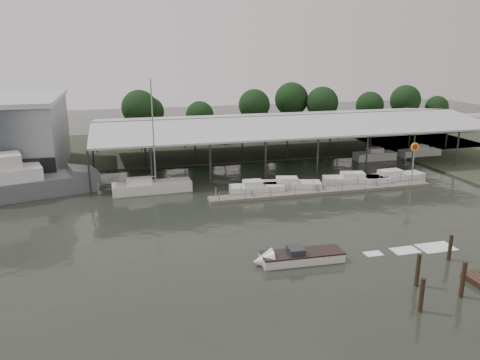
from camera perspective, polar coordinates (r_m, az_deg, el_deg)
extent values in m
plane|color=#252B23|center=(43.53, -2.55, -6.88)|extent=(200.00, 200.00, 0.00)
cube|color=#373D2E|center=(83.40, -8.74, 4.07)|extent=(140.00, 30.00, 0.30)
cube|color=#313336|center=(72.61, 5.88, 7.78)|extent=(58.00, 0.40, 0.30)
cylinder|color=#313336|center=(57.64, -17.93, 0.93)|extent=(0.24, 0.24, 5.50)
cylinder|color=#313336|center=(80.11, -17.21, 5.00)|extent=(0.24, 0.24, 5.50)
cylinder|color=#313336|center=(96.76, 19.74, 6.53)|extent=(0.24, 0.24, 5.50)
cube|color=slate|center=(57.01, 10.13, -1.36)|extent=(28.00, 2.00, 0.40)
cylinder|color=gray|center=(52.00, -2.55, -2.11)|extent=(0.10, 0.10, 1.20)
cylinder|color=gray|center=(64.01, 20.45, 0.33)|extent=(0.10, 0.10, 1.20)
cube|color=gray|center=(56.47, 9.23, -0.95)|extent=(0.30, 0.30, 0.70)
cylinder|color=gray|center=(62.33, 20.31, 1.56)|extent=(0.16, 0.16, 5.00)
cylinder|color=yellow|center=(61.80, 20.53, 3.80)|extent=(1.10, 0.12, 1.10)
cylinder|color=red|center=(61.75, 20.57, 3.79)|extent=(0.70, 0.05, 0.70)
cube|color=#A2988E|center=(106.49, 22.08, 6.66)|extent=(10.00, 8.00, 4.00)
cube|color=#5A5F63|center=(60.28, -25.78, -1.09)|extent=(18.35, 9.24, 2.40)
cube|color=#5A5F63|center=(60.93, -18.63, 0.82)|extent=(4.45, 5.34, 1.84)
cube|color=silver|center=(59.79, -26.99, 0.42)|extent=(9.07, 6.02, 1.80)
cube|color=silver|center=(59.42, -27.19, 2.00)|extent=(4.99, 4.41, 1.61)
cube|color=silver|center=(57.45, -10.67, -0.94)|extent=(9.46, 2.95, 1.40)
cube|color=silver|center=(57.08, -12.20, -0.20)|extent=(3.06, 1.90, 0.80)
cylinder|color=gray|center=(55.98, -10.53, 5.69)|extent=(0.16, 0.16, 12.44)
cylinder|color=gray|center=(56.97, -11.95, 0.31)|extent=(3.50, 0.25, 0.12)
cube|color=silver|center=(38.89, 7.55, -9.32)|extent=(6.85, 2.25, 0.90)
cone|color=silver|center=(37.95, 2.76, -9.85)|extent=(1.67, 2.06, 2.00)
cube|color=black|center=(38.72, 7.57, -8.78)|extent=(6.85, 2.31, 0.12)
cube|color=#313336|center=(38.45, 6.82, -8.53)|extent=(1.25, 1.44, 0.50)
cube|color=white|center=(41.53, 15.94, -8.63)|extent=(2.30, 1.50, 0.04)
cube|color=white|center=(42.99, 19.49, -8.10)|extent=(3.10, 2.00, 0.04)
cube|color=white|center=(44.59, 22.80, -7.57)|extent=(3.90, 2.50, 0.04)
cube|color=silver|center=(55.82, 2.04, -1.16)|extent=(6.51, 2.69, 1.10)
cube|color=silver|center=(55.46, 1.55, -0.41)|extent=(2.34, 1.78, 0.70)
cube|color=silver|center=(57.49, 6.18, -0.74)|extent=(7.69, 3.91, 1.10)
cube|color=silver|center=(57.10, 5.73, -0.01)|extent=(2.89, 2.18, 0.70)
cube|color=silver|center=(61.22, 13.94, -0.10)|extent=(8.50, 3.83, 1.10)
cube|color=silver|center=(60.77, 13.57, 0.59)|extent=(3.15, 2.16, 0.70)
cube|color=silver|center=(63.73, 18.16, 0.19)|extent=(8.62, 2.86, 1.10)
cube|color=silver|center=(63.27, 17.84, 0.86)|extent=(3.08, 1.83, 0.70)
cylinder|color=#37291B|center=(36.61, 25.48, -11.32)|extent=(0.32, 0.32, 3.26)
cylinder|color=#37291B|center=(33.77, 21.20, -13.38)|extent=(0.32, 0.32, 3.01)
cylinder|color=#37291B|center=(36.95, 20.81, -10.63)|extent=(0.32, 0.32, 3.13)
cylinder|color=#37291B|center=(42.28, 24.19, -7.88)|extent=(0.32, 0.32, 2.78)
cylinder|color=#302215|center=(87.61, -12.01, 5.93)|extent=(0.50, 0.50, 4.59)
sphere|color=#183415|center=(87.03, -12.16, 8.61)|extent=(6.42, 6.42, 6.42)
cylinder|color=#302215|center=(89.07, -10.89, 5.93)|extent=(0.50, 0.50, 3.92)
sphere|color=#183415|center=(88.55, -11.01, 8.17)|extent=(5.48, 5.48, 5.48)
cylinder|color=#302215|center=(86.40, -4.87, 5.75)|extent=(0.50, 0.50, 3.62)
sphere|color=#183415|center=(85.90, -4.92, 7.89)|extent=(5.06, 5.06, 5.06)
cylinder|color=#302215|center=(92.69, 1.73, 6.72)|extent=(0.50, 0.50, 4.37)
sphere|color=#183415|center=(92.15, 1.75, 9.14)|extent=(6.12, 6.12, 6.12)
cylinder|color=#302215|center=(97.36, 6.22, 7.22)|extent=(0.50, 0.50, 4.85)
sphere|color=#183415|center=(96.81, 6.30, 9.77)|extent=(6.79, 6.79, 6.79)
cylinder|color=#302215|center=(95.94, 9.88, 6.85)|extent=(0.50, 0.50, 4.52)
sphere|color=#183415|center=(95.41, 9.99, 9.27)|extent=(6.33, 6.33, 6.33)
cylinder|color=#302215|center=(100.10, 15.39, 6.73)|extent=(0.50, 0.50, 3.97)
sphere|color=#183415|center=(99.64, 15.54, 8.76)|extent=(5.56, 5.56, 5.56)
cylinder|color=#302215|center=(105.59, 19.31, 6.99)|extent=(0.50, 0.50, 4.48)
sphere|color=#183415|center=(105.11, 19.51, 9.16)|extent=(6.28, 6.28, 6.28)
cylinder|color=#302215|center=(108.45, 22.68, 6.58)|extent=(0.50, 0.50, 3.41)
sphere|color=#183415|center=(108.07, 22.85, 8.19)|extent=(4.77, 4.77, 4.77)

